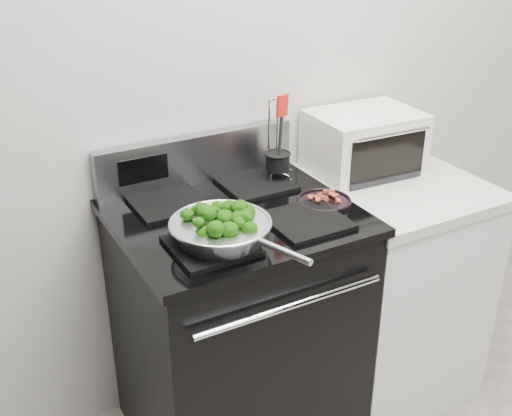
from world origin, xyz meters
TOP-DOWN VIEW (x-y plane):
  - back_wall at (0.00, 1.75)m, footprint 4.00×0.02m
  - gas_range at (-0.30, 1.41)m, footprint 0.79×0.69m
  - counter at (0.39, 1.41)m, footprint 0.62×0.68m
  - skillet at (-0.43, 1.24)m, footprint 0.31×0.48m
  - broccoli_pile at (-0.44, 1.24)m, footprint 0.24×0.24m
  - bacon_plate at (0.00, 1.34)m, footprint 0.19×0.19m
  - utensil_holder at (-0.04, 1.58)m, footprint 0.11×0.11m
  - toaster_oven at (0.35, 1.57)m, footprint 0.42×0.33m

SIDE VIEW (x-z plane):
  - counter at x=0.39m, z-range 0.00..0.92m
  - gas_range at x=-0.30m, z-range -0.08..1.05m
  - bacon_plate at x=0.00m, z-range 0.95..0.99m
  - skillet at x=-0.43m, z-range 0.97..1.03m
  - utensil_holder at x=-0.04m, z-range 0.85..1.17m
  - broccoli_pile at x=-0.44m, z-range 0.98..1.06m
  - toaster_oven at x=0.35m, z-range 0.92..1.15m
  - back_wall at x=0.00m, z-range 0.00..2.70m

